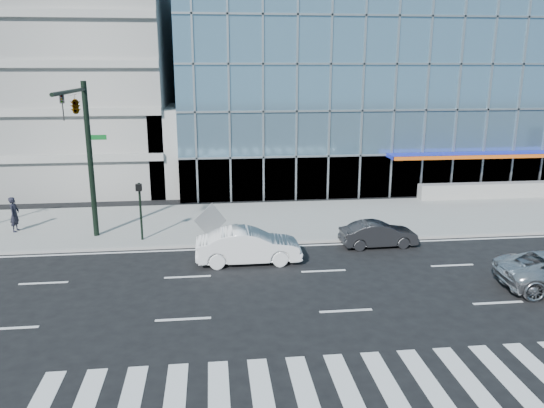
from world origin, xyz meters
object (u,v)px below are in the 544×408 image
(traffic_signal, at_px, (80,124))
(ped_signal_post, at_px, (140,203))
(dark_sedan, at_px, (378,234))
(white_sedan, at_px, (248,246))
(pedestrian, at_px, (14,214))
(tilted_panel, at_px, (210,220))

(traffic_signal, distance_m, ped_signal_post, 4.75)
(dark_sedan, bearing_deg, traffic_signal, 81.51)
(white_sedan, relative_size, pedestrian, 2.54)
(pedestrian, relative_size, tilted_panel, 1.47)
(traffic_signal, height_order, pedestrian, traffic_signal)
(white_sedan, relative_size, tilted_panel, 3.73)
(ped_signal_post, xyz_separation_m, tilted_panel, (3.52, 0.06, -1.08))
(ped_signal_post, distance_m, white_sedan, 6.44)
(white_sedan, distance_m, dark_sedan, 6.86)
(traffic_signal, bearing_deg, pedestrian, 149.16)
(dark_sedan, height_order, tilted_panel, tilted_panel)
(white_sedan, height_order, dark_sedan, white_sedan)
(traffic_signal, distance_m, tilted_panel, 7.90)
(tilted_panel, bearing_deg, dark_sedan, -34.80)
(tilted_panel, bearing_deg, traffic_signal, 162.66)
(traffic_signal, relative_size, white_sedan, 1.65)
(traffic_signal, height_order, ped_signal_post, traffic_signal)
(dark_sedan, bearing_deg, tilted_panel, 74.35)
(ped_signal_post, height_order, pedestrian, ped_signal_post)
(traffic_signal, xyz_separation_m, pedestrian, (-4.49, 2.68, -5.06))
(tilted_panel, bearing_deg, pedestrian, 146.48)
(traffic_signal, relative_size, pedestrian, 4.19)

